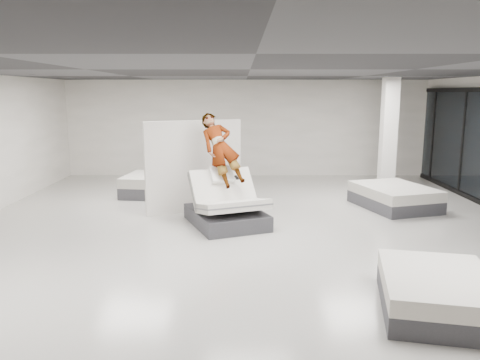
{
  "coord_description": "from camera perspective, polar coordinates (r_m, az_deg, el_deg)",
  "views": [
    {
      "loc": [
        -0.16,
        -8.73,
        2.79
      ],
      "look_at": [
        -0.19,
        0.8,
        1.0
      ],
      "focal_mm": 35.0,
      "sensor_mm": 36.0,
      "label": 1
    }
  ],
  "objects": [
    {
      "name": "divider_panel",
      "position": [
        11.06,
        -5.6,
        1.67
      ],
      "size": [
        2.18,
        1.13,
        2.15
      ],
      "primitive_type": "cube",
      "rotation": [
        0.0,
        0.0,
        0.45
      ],
      "color": "silver",
      "rests_on": "floor"
    },
    {
      "name": "person",
      "position": [
        10.09,
        -2.32,
        1.79
      ],
      "size": [
        1.25,
        1.86,
        1.23
      ],
      "primitive_type": "imported",
      "rotation": [
        1.06,
        0.0,
        0.38
      ],
      "color": "slate",
      "rests_on": "hero_bed"
    },
    {
      "name": "hero_bed",
      "position": [
        9.95,
        -1.63,
        -3.49
      ],
      "size": [
        1.95,
        2.2,
        1.23
      ],
      "color": "#3A3B3F",
      "rests_on": "floor"
    },
    {
      "name": "flat_bed_left_far",
      "position": [
        12.99,
        -9.25,
        -0.62
      ],
      "size": [
        2.25,
        1.8,
        0.57
      ],
      "color": "#3A3B3F",
      "rests_on": "floor"
    },
    {
      "name": "flat_bed_right_far",
      "position": [
        12.06,
        18.28,
        -1.97
      ],
      "size": [
        1.98,
        2.3,
        0.54
      ],
      "color": "#3A3B3F",
      "rests_on": "floor"
    },
    {
      "name": "column",
      "position": [
        13.92,
        17.64,
        5.24
      ],
      "size": [
        0.4,
        0.4,
        3.2
      ],
      "primitive_type": "cube",
      "color": "white",
      "rests_on": "floor"
    },
    {
      "name": "flat_bed_right_near",
      "position": [
        6.7,
        22.84,
        -12.55
      ],
      "size": [
        1.69,
        2.03,
        0.49
      ],
      "color": "#3A3B3F",
      "rests_on": "floor"
    },
    {
      "name": "remote",
      "position": [
        9.87,
        -0.43,
        0.31
      ],
      "size": [
        0.1,
        0.15,
        0.08
      ],
      "primitive_type": "cube",
      "rotation": [
        0.35,
        0.0,
        0.38
      ],
      "color": "black",
      "rests_on": "person"
    },
    {
      "name": "room",
      "position": [
        8.81,
        1.2,
        2.87
      ],
      "size": [
        14.0,
        14.04,
        3.2
      ],
      "color": "#B7B5AD",
      "rests_on": "ground"
    }
  ]
}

